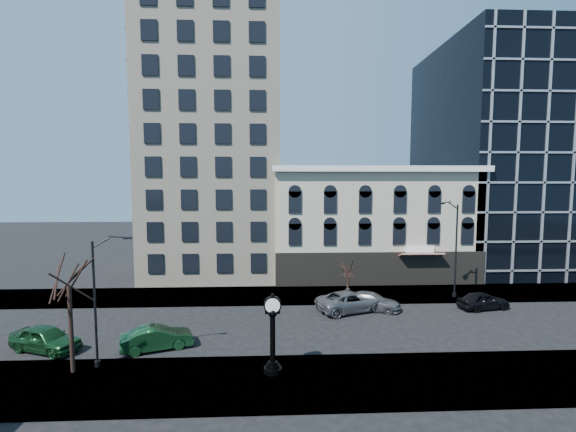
{
  "coord_description": "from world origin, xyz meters",
  "views": [
    {
      "loc": [
        0.62,
        -27.96,
        10.77
      ],
      "look_at": [
        2.0,
        4.0,
        8.0
      ],
      "focal_mm": 24.0,
      "sensor_mm": 36.0,
      "label": 1
    }
  ],
  "objects_px": {
    "street_lamp_near": "(104,267)",
    "car_near_b": "(157,338)",
    "street_clock": "(273,337)",
    "car_near_a": "(46,339)"
  },
  "relations": [
    {
      "from": "street_clock",
      "to": "car_near_a",
      "type": "height_order",
      "value": "street_clock"
    },
    {
      "from": "street_clock",
      "to": "car_near_a",
      "type": "bearing_deg",
      "value": 164.67
    },
    {
      "from": "car_near_a",
      "to": "street_lamp_near",
      "type": "bearing_deg",
      "value": -96.2
    },
    {
      "from": "street_clock",
      "to": "street_lamp_near",
      "type": "xyz_separation_m",
      "value": [
        -9.61,
        1.21,
        3.82
      ]
    },
    {
      "from": "street_lamp_near",
      "to": "car_near_b",
      "type": "height_order",
      "value": "street_lamp_near"
    },
    {
      "from": "street_lamp_near",
      "to": "car_near_b",
      "type": "bearing_deg",
      "value": 39.3
    },
    {
      "from": "street_clock",
      "to": "car_near_b",
      "type": "distance_m",
      "value": 8.43
    },
    {
      "from": "street_clock",
      "to": "car_near_a",
      "type": "xyz_separation_m",
      "value": [
        -14.56,
        3.69,
        -1.38
      ]
    },
    {
      "from": "street_clock",
      "to": "street_lamp_near",
      "type": "bearing_deg",
      "value": 171.73
    },
    {
      "from": "street_clock",
      "to": "car_near_b",
      "type": "height_order",
      "value": "street_clock"
    }
  ]
}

